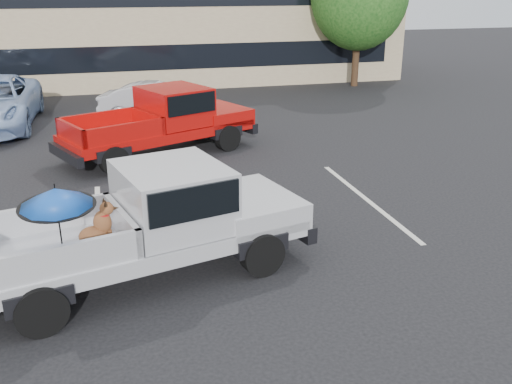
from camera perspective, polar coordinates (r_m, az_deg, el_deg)
ground at (r=10.66m, az=0.97°, el=-6.04°), size 90.00×90.00×0.00m
stripe_left at (r=12.14m, az=-15.50°, el=-3.39°), size 0.12×5.00×0.01m
stripe_right at (r=13.39m, az=11.00°, el=-0.73°), size 0.12×5.00×0.01m
motel_building at (r=30.55m, az=-6.61°, el=17.41°), size 20.40×8.40×6.30m
silver_pickup at (r=9.67m, az=-9.48°, el=-2.35°), size 6.00×3.29×2.06m
red_pickup at (r=16.76m, az=-8.60°, el=7.38°), size 6.03×4.09×1.88m
silver_sedan at (r=20.82m, az=-9.80°, el=8.83°), size 4.28×2.73×1.33m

